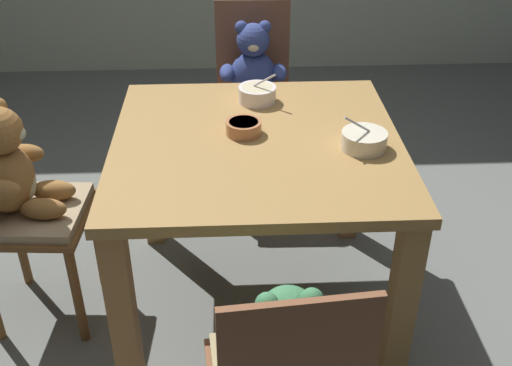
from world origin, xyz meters
TOP-DOWN VIEW (x-y plane):
  - ground_plane at (0.00, 0.00)m, footprint 5.20×5.20m
  - dining_table at (0.00, 0.00)m, footprint 0.99×0.99m
  - teddy_chair_near_left at (-0.85, -0.00)m, footprint 0.40×0.40m
  - teddy_chair_far_center at (0.03, 0.85)m, footprint 0.39×0.42m
  - porridge_bowl_terracotta_center at (-0.04, 0.05)m, footprint 0.12×0.12m
  - porridge_bowl_cream_near_right at (0.35, -0.08)m, footprint 0.16×0.15m
  - porridge_bowl_white_far_center at (0.02, 0.31)m, footprint 0.14×0.14m

SIDE VIEW (x-z plane):
  - ground_plane at x=0.00m, z-range -0.04..0.00m
  - teddy_chair_far_center at x=0.03m, z-range 0.10..1.04m
  - teddy_chair_near_left at x=-0.85m, z-range 0.13..1.02m
  - dining_table at x=0.00m, z-range 0.23..0.97m
  - porridge_bowl_terracotta_center at x=-0.04m, z-range 0.74..0.79m
  - porridge_bowl_cream_near_right at x=0.35m, z-range 0.70..0.84m
  - porridge_bowl_white_far_center at x=0.02m, z-range 0.71..0.84m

